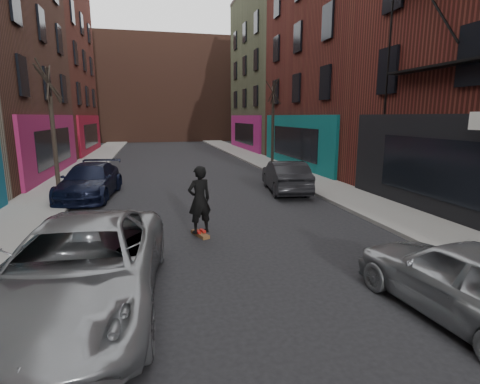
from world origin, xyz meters
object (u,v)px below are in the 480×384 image
skateboarder (199,200)px  parked_right_end (286,176)px  tree_left_far (52,117)px  parked_left_end (90,181)px  skateboard (200,234)px  tree_right_far (273,115)px  parked_right_far (468,280)px  parked_left_far (81,267)px

skateboarder → parked_right_end: bearing=-149.4°
tree_left_far → skateboarder: bearing=-55.7°
parked_left_end → skateboard: (3.89, -6.31, -0.67)m
tree_left_far → skateboard: tree_left_far is taller
tree_right_far → skateboard: (-6.83, -14.18, -3.48)m
parked_left_end → skateboarder: size_ratio=2.54×
tree_left_far → parked_right_far: tree_left_far is taller
parked_right_far → parked_right_end: bearing=-99.5°
parked_right_far → tree_left_far: bearing=-61.0°
tree_left_far → tree_right_far: 13.78m
parked_left_far → parked_right_end: (7.22, 9.28, -0.08)m
skateboard → parked_right_far: bearing=-75.1°
parked_right_far → parked_right_end: parked_right_end is taller
tree_right_far → parked_right_far: tree_right_far is taller
tree_right_far → parked_right_end: tree_right_far is taller
tree_left_far → parked_left_far: size_ratio=1.12×
parked_left_end → tree_right_far: bearing=42.4°
parked_left_end → parked_right_far: (7.71, -11.89, -0.01)m
parked_right_far → skateboard: (-3.83, 5.58, -0.67)m
skateboard → parked_left_end: bearing=102.1°
parked_left_far → skateboard: bearing=59.4°
parked_left_far → parked_right_far: size_ratio=1.38×
tree_left_far → parked_left_far: (3.00, -11.92, -2.57)m
parked_left_end → skateboarder: 7.42m
tree_right_far → skateboard: bearing=-115.7°
parked_right_end → skateboard: size_ratio=5.48×
tree_right_far → parked_left_far: (-9.40, -17.92, -2.72)m
skateboard → parked_left_far: bearing=-144.1°
parked_right_end → parked_left_end: bearing=2.8°
parked_left_far → parked_right_far: (6.40, -1.85, -0.09)m
parked_left_far → skateboarder: bearing=59.4°
parked_left_end → skateboard: 7.44m
parked_right_end → skateboard: (-4.64, -5.55, -0.67)m
tree_left_far → skateboard: size_ratio=8.12×
parked_left_far → parked_left_end: 10.12m
tree_right_far → skateboarder: tree_right_far is taller
parked_left_far → skateboarder: (2.57, 3.73, 0.27)m
parked_right_end → skateboarder: size_ratio=2.24×
parked_left_end → parked_right_end: size_ratio=1.13×
parked_right_far → skateboarder: size_ratio=2.15×
parked_left_far → parked_right_far: 6.66m
skateboarder → tree_left_far: bearing=-75.3°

